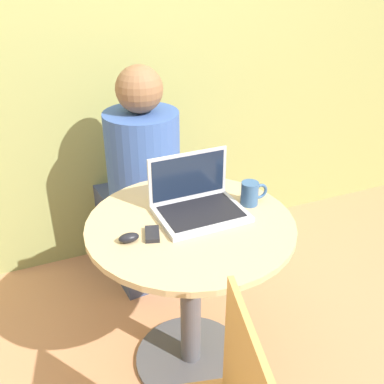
# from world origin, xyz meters

# --- Properties ---
(ground_plane) EXTENTS (12.00, 12.00, 0.00)m
(ground_plane) POSITION_xyz_m (0.00, 0.00, 0.00)
(ground_plane) COLOR tan
(back_wall) EXTENTS (7.00, 0.05, 2.60)m
(back_wall) POSITION_xyz_m (0.00, 1.02, 1.30)
(back_wall) COLOR #939956
(back_wall) RESTS_ON ground_plane
(round_table) EXTENTS (0.81, 0.81, 0.75)m
(round_table) POSITION_xyz_m (0.00, 0.00, 0.52)
(round_table) COLOR #4C4C51
(round_table) RESTS_ON ground_plane
(laptop) EXTENTS (0.34, 0.26, 0.22)m
(laptop) POSITION_xyz_m (0.05, 0.06, 0.79)
(laptop) COLOR #B7B7BC
(laptop) RESTS_ON round_table
(cell_phone) EXTENTS (0.08, 0.11, 0.02)m
(cell_phone) POSITION_xyz_m (-0.17, -0.03, 0.76)
(cell_phone) COLOR black
(cell_phone) RESTS_ON round_table
(computer_mouse) EXTENTS (0.08, 0.04, 0.03)m
(computer_mouse) POSITION_xyz_m (-0.25, -0.04, 0.76)
(computer_mouse) COLOR black
(computer_mouse) RESTS_ON round_table
(coffee_cup) EXTENTS (0.12, 0.07, 0.10)m
(coffee_cup) POSITION_xyz_m (0.28, 0.03, 0.80)
(coffee_cup) COLOR #335684
(coffee_cup) RESTS_ON round_table
(person_seated) EXTENTS (0.39, 0.58, 1.21)m
(person_seated) POSITION_xyz_m (0.00, 0.70, 0.50)
(person_seated) COLOR #3D4766
(person_seated) RESTS_ON ground_plane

